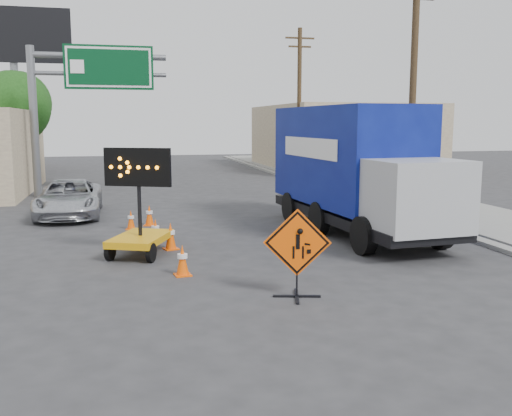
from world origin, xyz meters
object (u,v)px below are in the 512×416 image
object	(u,v)px
pickup_truck	(69,198)
box_truck	(355,176)
construction_sign	(297,251)
arrow_board	(140,231)

from	to	relation	value
pickup_truck	box_truck	bearing A→B (deg)	-30.59
construction_sign	pickup_truck	distance (m)	12.37
construction_sign	arrow_board	world-z (taller)	arrow_board
construction_sign	pickup_truck	bearing A→B (deg)	129.65
construction_sign	pickup_truck	xyz separation A→B (m)	(-5.17, 11.23, -0.27)
arrow_board	box_truck	size ratio (longest dim) A/B	0.33
pickup_truck	box_truck	world-z (taller)	box_truck
arrow_board	box_truck	distance (m)	6.90
pickup_truck	box_truck	distance (m)	10.41
construction_sign	box_truck	size ratio (longest dim) A/B	0.21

